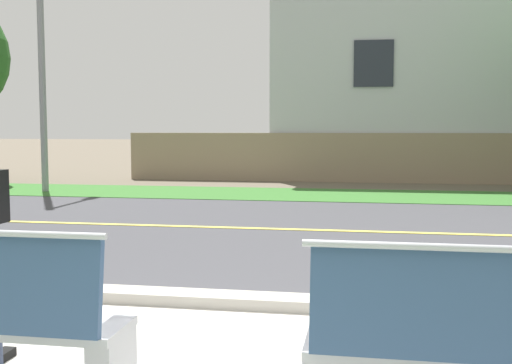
# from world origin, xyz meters

# --- Properties ---
(ground_plane) EXTENTS (140.00, 140.00, 0.00)m
(ground_plane) POSITION_xyz_m (0.00, 8.00, 0.00)
(ground_plane) COLOR #665B4C
(curb_edge) EXTENTS (44.00, 0.30, 0.11)m
(curb_edge) POSITION_xyz_m (0.00, 2.35, 0.06)
(curb_edge) COLOR #ADA89E
(curb_edge) RESTS_ON ground_plane
(street_asphalt) EXTENTS (52.00, 8.00, 0.01)m
(street_asphalt) POSITION_xyz_m (0.00, 6.50, 0.00)
(street_asphalt) COLOR #424247
(street_asphalt) RESTS_ON ground_plane
(road_centre_line) EXTENTS (48.00, 0.14, 0.01)m
(road_centre_line) POSITION_xyz_m (0.00, 6.50, 0.01)
(road_centre_line) COLOR #E0CC4C
(road_centre_line) RESTS_ON ground_plane
(far_verge_grass) EXTENTS (48.00, 2.80, 0.02)m
(far_verge_grass) POSITION_xyz_m (0.00, 11.52, 0.01)
(far_verge_grass) COLOR #38702D
(far_verge_grass) RESTS_ON ground_plane
(bench_right) EXTENTS (1.93, 0.48, 1.01)m
(bench_right) POSITION_xyz_m (1.47, 0.29, 0.46)
(bench_right) COLOR #9EA0A8
(bench_right) RESTS_ON ground_plane
(streetlamp) EXTENTS (0.24, 2.10, 7.73)m
(streetlamp) POSITION_xyz_m (-6.83, 11.30, 4.38)
(streetlamp) COLOR gray
(streetlamp) RESTS_ON ground_plane
(garden_wall) EXTENTS (13.00, 0.36, 1.40)m
(garden_wall) POSITION_xyz_m (0.35, 15.19, 0.70)
(garden_wall) COLOR gray
(garden_wall) RESTS_ON ground_plane
(house_across_street) EXTENTS (11.60, 6.91, 6.68)m
(house_across_street) POSITION_xyz_m (3.41, 18.38, 3.39)
(house_across_street) COLOR #B7BCC1
(house_across_street) RESTS_ON ground_plane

